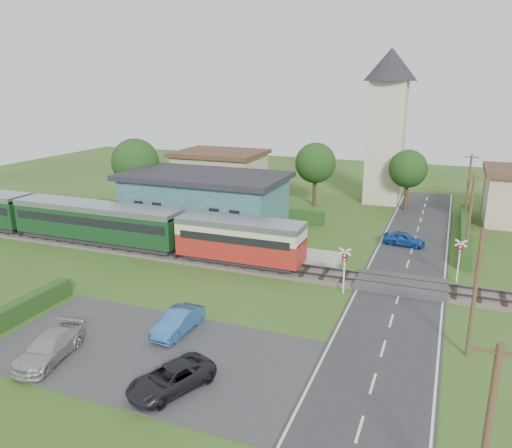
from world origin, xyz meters
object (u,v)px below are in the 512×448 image
at_px(crossing_signal_near, 344,264).
at_px(train, 68,218).
at_px(equipment_hut, 102,215).
at_px(church_tower, 388,115).
at_px(car_on_road, 404,239).
at_px(pedestrian_near, 259,238).
at_px(house_west, 220,172).
at_px(car_park_blue, 178,322).
at_px(car_park_silver, 49,348).
at_px(crossing_signal_far, 460,255).
at_px(pedestrian_far, 113,220).
at_px(station_building, 205,199).
at_px(car_park_dark, 171,378).

bearing_deg(crossing_signal_near, train, 174.60).
height_order(equipment_hut, church_tower, church_tower).
relative_size(crossing_signal_near, car_on_road, 0.92).
relative_size(crossing_signal_near, pedestrian_near, 1.87).
xyz_separation_m(equipment_hut, house_west, (3.00, 19.80, 1.04)).
distance_m(car_on_road, car_park_blue, 23.58).
relative_size(train, church_tower, 2.45).
bearing_deg(pedestrian_near, car_park_silver, 91.43).
bearing_deg(equipment_hut, crossing_signal_far, -1.46).
bearing_deg(pedestrian_near, church_tower, -94.25).
bearing_deg(car_park_silver, train, 119.12).
height_order(train, crossing_signal_near, train).
bearing_deg(pedestrian_far, train, 156.18).
height_order(house_west, car_park_blue, house_west).
relative_size(car_on_road, car_park_silver, 0.78).
distance_m(station_building, car_park_blue, 22.39).
xyz_separation_m(crossing_signal_near, car_park_dark, (-5.07, -14.09, -1.46)).
relative_size(car_park_silver, pedestrian_far, 2.60).
bearing_deg(station_building, crossing_signal_near, -34.81).
bearing_deg(car_park_dark, church_tower, 107.85).
height_order(house_west, car_park_silver, house_west).
bearing_deg(train, equipment_hut, 71.82).
bearing_deg(train, car_park_silver, -51.47).
bearing_deg(car_park_blue, pedestrian_near, 95.65).
relative_size(church_tower, pedestrian_near, 10.02).
distance_m(station_building, car_park_silver, 25.89).
relative_size(church_tower, car_on_road, 4.94).
height_order(equipment_hut, crossing_signal_near, crossing_signal_near).
xyz_separation_m(station_building, pedestrian_near, (8.03, -5.81, -1.36)).
bearing_deg(crossing_signal_far, equipment_hut, 178.54).
relative_size(equipment_hut, church_tower, 0.14).
xyz_separation_m(crossing_signal_far, car_park_silver, (-19.51, -18.89, -1.40)).
bearing_deg(pedestrian_near, station_building, -23.14).
xyz_separation_m(train, car_park_blue, (17.86, -11.50, -1.45)).
relative_size(station_building, crossing_signal_near, 4.88).
relative_size(crossing_signal_far, car_park_dark, 0.76).
xyz_separation_m(train, crossing_signal_near, (25.45, -2.41, -0.04)).
xyz_separation_m(church_tower, crossing_signal_far, (8.60, -23.61, -8.08)).
distance_m(crossing_signal_near, car_on_road, 12.48).
xyz_separation_m(crossing_signal_near, car_on_road, (2.80, 12.07, -1.48)).
height_order(car_on_road, pedestrian_far, pedestrian_far).
distance_m(car_park_dark, pedestrian_far, 27.07).
height_order(church_tower, house_west, church_tower).
relative_size(equipment_hut, crossing_signal_far, 0.78).
relative_size(car_park_dark, pedestrian_far, 2.46).
bearing_deg(car_park_silver, house_west, 93.55).
relative_size(house_west, car_on_road, 3.03).
bearing_deg(station_building, equipment_hut, -144.08).
distance_m(equipment_hut, car_park_blue, 22.35).
height_order(train, car_on_road, train).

